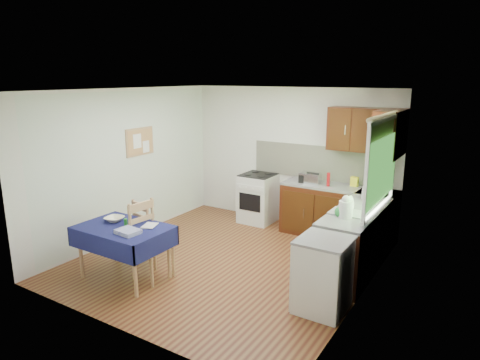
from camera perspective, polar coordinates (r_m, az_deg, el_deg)
The scene contains 33 objects.
floor at distance 6.50m, azimuth -1.70°, elevation -10.71°, with size 4.20×4.20×0.00m, color #4B2014.
ceiling at distance 5.92m, azimuth -1.88°, elevation 11.90°, with size 4.00×4.20×0.02m, color white.
wall_back at distance 7.89m, azimuth 6.71°, elevation 3.12°, with size 4.00×0.02×2.50m, color silver.
wall_front at distance 4.56m, azimuth -16.61°, elevation -5.22°, with size 4.00×0.02×2.50m, color silver.
wall_left at distance 7.37m, azimuth -14.86°, elevation 2.00°, with size 0.02×4.20×2.50m, color silver.
wall_right at distance 5.29m, azimuth 16.60°, elevation -2.64°, with size 0.02×4.20×2.50m, color silver.
base_cabinets at distance 6.86m, azimuth 13.80°, elevation -5.92°, with size 1.90×2.30×0.86m.
worktop_back at distance 7.31m, azimuth 13.06°, elevation -0.96°, with size 1.90×0.60×0.04m, color slate.
worktop_right at distance 6.07m, azimuth 15.30°, elevation -4.11°, with size 0.60×1.70×0.04m, color slate.
worktop_corner at distance 7.14m, azimuth 17.99°, elevation -1.63°, with size 0.60×0.60×0.04m, color slate.
splashback at distance 7.63m, azimuth 11.06°, elevation 2.22°, with size 2.70×0.02×0.60m, color beige.
upper_cabinets at distance 7.00m, azimuth 17.18°, elevation 6.24°, with size 1.20×0.85×0.70m.
stove at distance 8.03m, azimuth 2.40°, elevation -2.41°, with size 0.60×0.61×0.92m.
window at distance 5.87m, azimuth 18.45°, elevation 2.84°, with size 0.04×1.48×1.26m.
fridge at distance 5.16m, azimuth 11.01°, elevation -12.32°, with size 0.58×0.60×0.89m.
corkboard at distance 7.49m, azimuth -13.21°, elevation 5.00°, with size 0.04×0.62×0.47m.
dining_table at distance 5.96m, azimuth -15.27°, elevation -6.97°, with size 1.22×0.83×0.74m.
chair_far at distance 6.49m, azimuth -12.08°, elevation -6.34°, with size 0.48×0.48×0.94m.
chair_near at distance 5.93m, azimuth -11.97°, elevation -7.62°, with size 0.52×0.52×1.06m.
toaster at distance 7.35m, azimuth 9.67°, elevation 0.17°, with size 0.26×0.16×0.20m.
sandwich_press at distance 7.44m, azimuth 9.24°, elevation 0.30°, with size 0.30×0.26×0.17m.
sauce_bottle at distance 7.24m, azimuth 11.69°, elevation 0.06°, with size 0.05×0.05×0.23m, color #B50E13.
yellow_packet at distance 7.35m, azimuth 15.00°, elevation -0.21°, with size 0.12×0.08×0.16m, color yellow.
dish_rack at distance 5.89m, azimuth 14.15°, elevation -4.11°, with size 0.45×0.34×0.21m.
kettle at distance 5.68m, azimuth 13.92°, elevation -3.62°, with size 0.18×0.18×0.30m.
cup at distance 7.04m, azimuth 16.94°, elevation -1.14°, with size 0.14×0.14×0.11m, color silver.
soap_bottle_a at distance 6.56m, azimuth 16.38°, elevation -1.39°, with size 0.11×0.11×0.28m, color silver.
soap_bottle_b at distance 6.65m, azimuth 16.76°, elevation -1.59°, with size 0.09×0.09×0.20m, color #1B5AA2.
soap_bottle_c at distance 5.72m, azimuth 13.22°, elevation -3.89°, with size 0.15×0.15×0.19m, color #227F33.
plate_bowl at distance 6.16m, azimuth -16.40°, elevation -5.02°, with size 0.25×0.25×0.06m, color #EDE9C1.
book at distance 5.89m, azimuth -12.70°, elevation -5.90°, with size 0.17×0.23×0.02m, color white.
spice_jar at distance 5.94m, azimuth -15.00°, elevation -5.45°, with size 0.05×0.05×0.10m, color #268E2C.
tea_towel at distance 5.65m, azimuth -14.71°, elevation -6.66°, with size 0.29×0.23×0.05m, color navy.
Camera 1 is at (3.29, -4.92, 2.68)m, focal length 32.00 mm.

